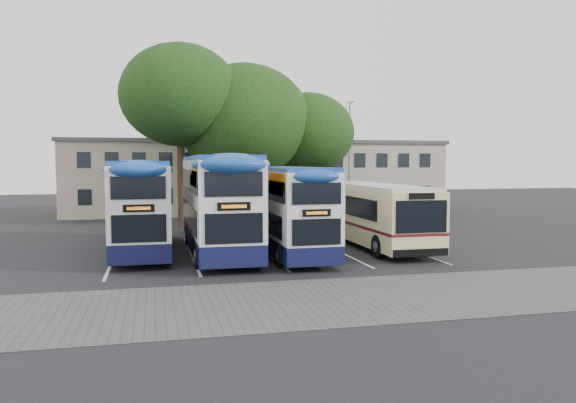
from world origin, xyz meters
The scene contains 12 objects.
ground centered at (0.00, 0.00, 0.00)m, with size 120.00×120.00×0.00m, color black.
paving_strip centered at (-2.00, -5.00, 0.01)m, with size 40.00×6.00×0.01m, color #595654.
bay_lines centered at (-3.75, 5.00, 0.01)m, with size 14.12×11.00×0.01m.
depot_building centered at (0.00, 26.99, 3.15)m, with size 32.40×8.40×6.20m.
lamp_post centered at (6.00, 19.97, 5.08)m, with size 0.25×1.05×9.06m.
tree_left centered at (-7.13, 16.44, 8.74)m, with size 7.97×7.97×12.15m.
tree_mid centered at (-2.68, 17.72, 7.22)m, with size 9.40×9.40×11.22m.
tree_right centered at (2.10, 18.24, 6.47)m, with size 6.87×6.87×9.41m.
bus_dd_left centered at (-9.51, 6.20, 2.41)m, with size 2.55×10.51×4.38m.
bus_dd_mid centered at (-6.00, 4.86, 2.54)m, with size 2.68×11.06×4.61m.
bus_dd_right centered at (-2.83, 4.03, 2.26)m, with size 2.39×9.85×4.10m.
bus_single centered at (2.10, 5.52, 1.81)m, with size 2.73×10.71×3.20m.
Camera 1 is at (-8.93, -21.60, 4.32)m, focal length 35.00 mm.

